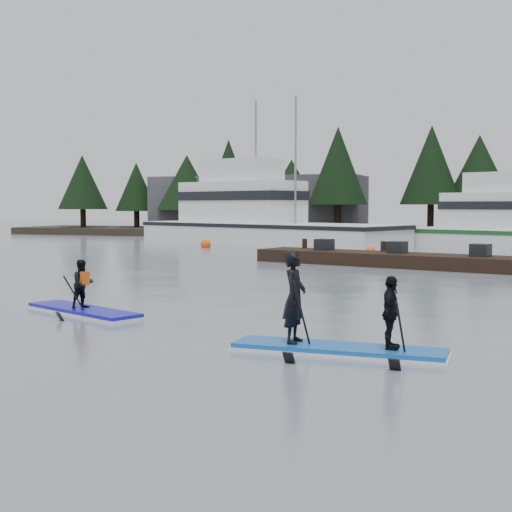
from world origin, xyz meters
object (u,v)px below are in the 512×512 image
(fishing_boat_large, at_px, (260,231))
(paddleboard_solo, at_px, (83,299))
(paddleboard_duo, at_px, (336,321))
(floating_dock, at_px, (443,262))

(fishing_boat_large, relative_size, paddleboard_solo, 5.42)
(paddleboard_duo, bearing_deg, paddleboard_solo, 160.32)
(fishing_boat_large, height_order, paddleboard_solo, fishing_boat_large)
(floating_dock, relative_size, paddleboard_duo, 4.51)
(fishing_boat_large, height_order, floating_dock, fishing_boat_large)
(fishing_boat_large, distance_m, floating_dock, 20.12)
(paddleboard_solo, bearing_deg, fishing_boat_large, 125.19)
(fishing_boat_large, distance_m, paddleboard_duo, 35.12)
(paddleboard_solo, bearing_deg, paddleboard_duo, 4.02)
(paddleboard_solo, xyz_separation_m, paddleboard_duo, (6.74, -2.30, 0.21))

